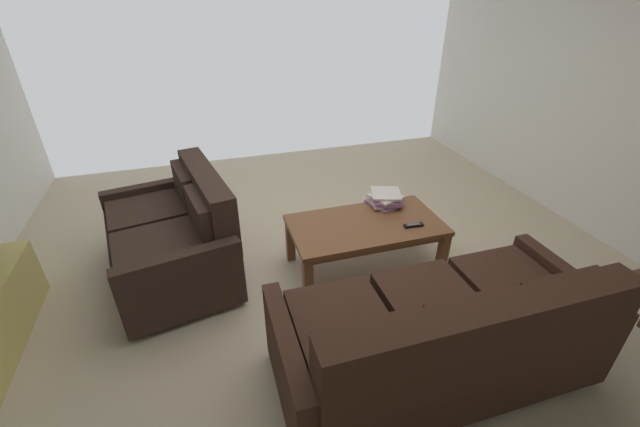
{
  "coord_description": "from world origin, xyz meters",
  "views": [
    {
      "loc": [
        0.81,
        2.54,
        2.12
      ],
      "look_at": [
        0.1,
        0.24,
        0.73
      ],
      "focal_mm": 22.42,
      "sensor_mm": 36.0,
      "label": 1
    }
  ],
  "objects_px": {
    "coffee_table": "(365,230)",
    "tv_remote": "(413,225)",
    "loveseat_near": "(176,236)",
    "sofa_main": "(442,337)",
    "book_stack": "(385,199)"
  },
  "relations": [
    {
      "from": "tv_remote",
      "to": "sofa_main",
      "type": "bearing_deg",
      "value": 70.67
    },
    {
      "from": "loveseat_near",
      "to": "tv_remote",
      "type": "xyz_separation_m",
      "value": [
        -1.83,
        0.52,
        0.08
      ]
    },
    {
      "from": "loveseat_near",
      "to": "coffee_table",
      "type": "distance_m",
      "value": 1.53
    },
    {
      "from": "coffee_table",
      "to": "book_stack",
      "type": "distance_m",
      "value": 0.39
    },
    {
      "from": "book_stack",
      "to": "tv_remote",
      "type": "relative_size",
      "value": 2.04
    },
    {
      "from": "sofa_main",
      "to": "loveseat_near",
      "type": "height_order",
      "value": "loveseat_near"
    },
    {
      "from": "coffee_table",
      "to": "book_stack",
      "type": "relative_size",
      "value": 3.71
    },
    {
      "from": "sofa_main",
      "to": "book_stack",
      "type": "distance_m",
      "value": 1.46
    },
    {
      "from": "coffee_table",
      "to": "tv_remote",
      "type": "height_order",
      "value": "tv_remote"
    },
    {
      "from": "coffee_table",
      "to": "book_stack",
      "type": "bearing_deg",
      "value": -138.78
    },
    {
      "from": "coffee_table",
      "to": "loveseat_near",
      "type": "bearing_deg",
      "value": -13.78
    },
    {
      "from": "book_stack",
      "to": "tv_remote",
      "type": "bearing_deg",
      "value": 98.77
    },
    {
      "from": "book_stack",
      "to": "coffee_table",
      "type": "bearing_deg",
      "value": 41.22
    },
    {
      "from": "loveseat_near",
      "to": "tv_remote",
      "type": "height_order",
      "value": "loveseat_near"
    },
    {
      "from": "sofa_main",
      "to": "book_stack",
      "type": "bearing_deg",
      "value": -101.75
    }
  ]
}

